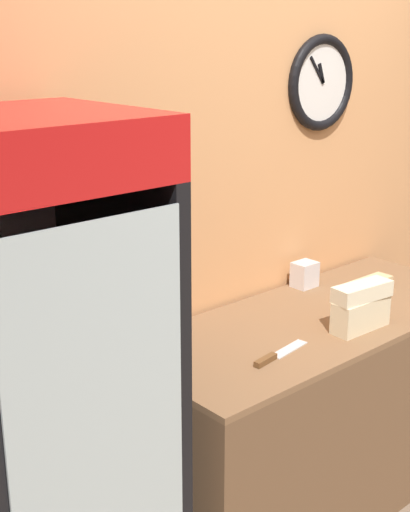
{
  "coord_description": "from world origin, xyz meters",
  "views": [
    {
      "loc": [
        -2.21,
        -0.87,
        2.04
      ],
      "look_at": [
        -0.63,
        0.9,
        1.28
      ],
      "focal_mm": 50.0,
      "sensor_mm": 36.0,
      "label": 1
    }
  ],
  "objects_px": {
    "sandwich_stack_bottom": "(360,322)",
    "sandwich_flat_left": "(367,286)",
    "sandwich_stack_middle": "(361,307)",
    "sandwich_stack_top": "(362,292)",
    "napkin_dispenser": "(305,274)",
    "condiment_jar": "(137,330)",
    "beverage_cooler": "(29,387)",
    "chefs_knife": "(274,356)"
  },
  "relations": [
    {
      "from": "sandwich_stack_middle",
      "to": "sandwich_flat_left",
      "type": "relative_size",
      "value": 0.95
    },
    {
      "from": "sandwich_stack_middle",
      "to": "sandwich_stack_top",
      "type": "relative_size",
      "value": 0.98
    },
    {
      "from": "sandwich_stack_bottom",
      "to": "chefs_knife",
      "type": "xyz_separation_m",
      "value": [
        -0.46,
        0.04,
        -0.02
      ]
    },
    {
      "from": "sandwich_stack_bottom",
      "to": "sandwich_stack_top",
      "type": "xyz_separation_m",
      "value": [
        0.0,
        0.0,
        0.13
      ]
    },
    {
      "from": "chefs_knife",
      "to": "sandwich_stack_bottom",
      "type": "bearing_deg",
      "value": -5.58
    },
    {
      "from": "sandwich_flat_left",
      "to": "napkin_dispenser",
      "type": "height_order",
      "value": "napkin_dispenser"
    },
    {
      "from": "sandwich_stack_middle",
      "to": "beverage_cooler",
      "type": "bearing_deg",
      "value": 169.86
    },
    {
      "from": "sandwich_stack_bottom",
      "to": "condiment_jar",
      "type": "height_order",
      "value": "condiment_jar"
    },
    {
      "from": "sandwich_stack_bottom",
      "to": "napkin_dispenser",
      "type": "height_order",
      "value": "napkin_dispenser"
    },
    {
      "from": "sandwich_stack_top",
      "to": "chefs_knife",
      "type": "bearing_deg",
      "value": 174.42
    },
    {
      "from": "chefs_knife",
      "to": "napkin_dispenser",
      "type": "xyz_separation_m",
      "value": [
        0.67,
        0.44,
        0.05
      ]
    },
    {
      "from": "sandwich_flat_left",
      "to": "beverage_cooler",
      "type": "bearing_deg",
      "value": 179.85
    },
    {
      "from": "sandwich_stack_middle",
      "to": "chefs_knife",
      "type": "distance_m",
      "value": 0.47
    },
    {
      "from": "sandwich_stack_bottom",
      "to": "sandwich_flat_left",
      "type": "height_order",
      "value": "sandwich_stack_bottom"
    },
    {
      "from": "sandwich_stack_bottom",
      "to": "condiment_jar",
      "type": "xyz_separation_m",
      "value": [
        -0.76,
        0.48,
        0.03
      ]
    },
    {
      "from": "beverage_cooler",
      "to": "sandwich_stack_middle",
      "type": "height_order",
      "value": "beverage_cooler"
    },
    {
      "from": "chefs_knife",
      "to": "napkin_dispenser",
      "type": "relative_size",
      "value": 2.53
    },
    {
      "from": "sandwich_stack_top",
      "to": "sandwich_flat_left",
      "type": "distance_m",
      "value": 0.46
    },
    {
      "from": "sandwich_flat_left",
      "to": "sandwich_stack_top",
      "type": "bearing_deg",
      "value": -147.42
    },
    {
      "from": "sandwich_stack_middle",
      "to": "sandwich_flat_left",
      "type": "xyz_separation_m",
      "value": [
        0.37,
        0.24,
        -0.07
      ]
    },
    {
      "from": "sandwich_stack_middle",
      "to": "chefs_knife",
      "type": "relative_size",
      "value": 0.88
    },
    {
      "from": "sandwich_stack_middle",
      "to": "condiment_jar",
      "type": "distance_m",
      "value": 0.9
    },
    {
      "from": "sandwich_stack_top",
      "to": "condiment_jar",
      "type": "height_order",
      "value": "sandwich_stack_top"
    },
    {
      "from": "sandwich_stack_bottom",
      "to": "sandwich_stack_middle",
      "type": "relative_size",
      "value": 1.0
    },
    {
      "from": "beverage_cooler",
      "to": "sandwich_stack_bottom",
      "type": "height_order",
      "value": "beverage_cooler"
    },
    {
      "from": "sandwich_stack_top",
      "to": "napkin_dispenser",
      "type": "height_order",
      "value": "sandwich_stack_top"
    },
    {
      "from": "beverage_cooler",
      "to": "napkin_dispenser",
      "type": "distance_m",
      "value": 1.57
    },
    {
      "from": "beverage_cooler",
      "to": "condiment_jar",
      "type": "xyz_separation_m",
      "value": [
        0.58,
        0.24,
        -0.05
      ]
    },
    {
      "from": "condiment_jar",
      "to": "sandwich_stack_top",
      "type": "bearing_deg",
      "value": -31.9
    },
    {
      "from": "sandwich_stack_bottom",
      "to": "sandwich_flat_left",
      "type": "bearing_deg",
      "value": 32.58
    },
    {
      "from": "condiment_jar",
      "to": "beverage_cooler",
      "type": "bearing_deg",
      "value": -157.76
    },
    {
      "from": "condiment_jar",
      "to": "napkin_dispenser",
      "type": "height_order",
      "value": "condiment_jar"
    },
    {
      "from": "sandwich_stack_bottom",
      "to": "chefs_knife",
      "type": "bearing_deg",
      "value": 174.42
    },
    {
      "from": "sandwich_stack_top",
      "to": "condiment_jar",
      "type": "xyz_separation_m",
      "value": [
        -0.76,
        0.48,
        -0.1
      ]
    },
    {
      "from": "sandwich_flat_left",
      "to": "chefs_knife",
      "type": "relative_size",
      "value": 0.93
    },
    {
      "from": "sandwich_stack_top",
      "to": "sandwich_flat_left",
      "type": "xyz_separation_m",
      "value": [
        0.37,
        0.24,
        -0.13
      ]
    },
    {
      "from": "sandwich_stack_bottom",
      "to": "chefs_knife",
      "type": "distance_m",
      "value": 0.46
    },
    {
      "from": "sandwich_stack_top",
      "to": "chefs_knife",
      "type": "distance_m",
      "value": 0.49
    },
    {
      "from": "sandwich_flat_left",
      "to": "napkin_dispenser",
      "type": "xyz_separation_m",
      "value": [
        -0.15,
        0.24,
        0.03
      ]
    },
    {
      "from": "sandwich_stack_top",
      "to": "napkin_dispenser",
      "type": "xyz_separation_m",
      "value": [
        0.21,
        0.48,
        -0.1
      ]
    },
    {
      "from": "condiment_jar",
      "to": "napkin_dispenser",
      "type": "relative_size",
      "value": 1.04
    },
    {
      "from": "sandwich_stack_middle",
      "to": "chefs_knife",
      "type": "xyz_separation_m",
      "value": [
        -0.46,
        0.04,
        -0.09
      ]
    }
  ]
}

